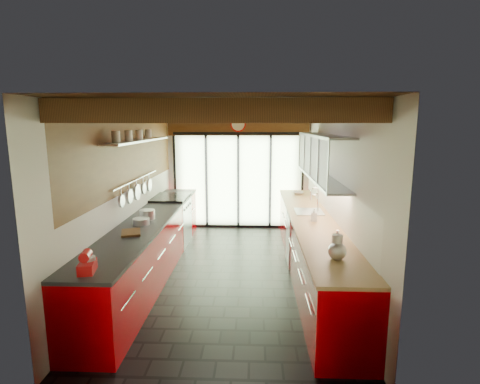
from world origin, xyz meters
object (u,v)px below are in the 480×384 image
Objects in this scene: stand_mixer at (87,263)px; soap_bottle at (314,215)px; kettle at (337,250)px; bowl at (298,193)px; paper_towel at (337,247)px.

soap_bottle is (2.54, 2.06, 0.01)m from stand_mixer.
bowl is at bearing 90.00° from kettle.
bowl is (0.00, 3.78, -0.08)m from kettle.
stand_mixer is 1.01× the size of kettle.
kettle is 1.60m from soap_bottle.
soap_bottle is (0.00, 1.60, -0.00)m from kettle.
soap_bottle is (0.00, 1.58, -0.03)m from paper_towel.
paper_towel is at bearing 90.00° from kettle.
soap_bottle is at bearing 90.00° from paper_towel.
stand_mixer is at bearing -120.95° from bowl.
kettle is at bearing -90.00° from paper_towel.
kettle is 3.78m from bowl.
kettle is at bearing -90.00° from soap_bottle.
kettle is 1.20× the size of bowl.
paper_towel is 1.58× the size of soap_bottle.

